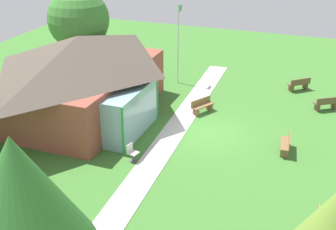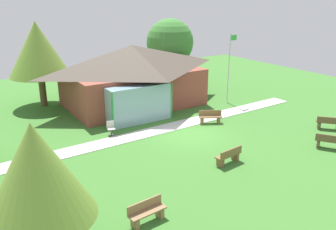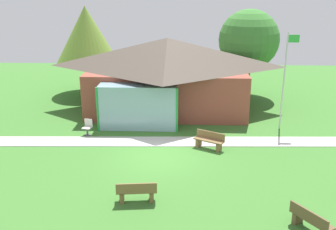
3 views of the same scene
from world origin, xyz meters
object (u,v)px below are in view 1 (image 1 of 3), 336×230
at_px(flagpole, 178,40).
at_px(tree_behind_pavilion_right, 78,19).
at_px(bench_front_right, 326,104).
at_px(pavilion, 83,74).
at_px(tree_west_hedge, 19,196).
at_px(patio_chair_west, 132,153).
at_px(bench_front_center, 286,144).
at_px(bench_lawn_far_right, 299,85).
at_px(bench_front_left, 322,227).
at_px(bench_rear_near_path, 202,106).

height_order(flagpole, tree_behind_pavilion_right, tree_behind_pavilion_right).
bearing_deg(tree_behind_pavilion_right, bench_front_right, -90.85).
distance_m(pavilion, tree_west_hedge, 13.47).
height_order(pavilion, flagpole, flagpole).
height_order(pavilion, patio_chair_west, pavilion).
bearing_deg(bench_front_center, pavilion, 80.82).
relative_size(flagpole, bench_front_center, 3.47).
distance_m(patio_chair_west, tree_west_hedge, 8.93).
xyz_separation_m(pavilion, bench_front_right, (5.33, -13.09, -1.96)).
height_order(pavilion, bench_front_center, pavilion).
bearing_deg(tree_west_hedge, bench_front_right, -23.61).
height_order(bench_front_center, tree_west_hedge, tree_west_hedge).
height_order(flagpole, bench_lawn_far_right, flagpole).
distance_m(flagpole, bench_front_right, 10.10).
relative_size(bench_front_right, bench_front_center, 0.97).
distance_m(bench_front_left, patio_chair_west, 8.98).
bearing_deg(bench_front_left, tree_behind_pavilion_right, -130.44).
distance_m(pavilion, bench_front_right, 14.26).
bearing_deg(pavilion, tree_behind_pavilion_right, 31.91).
xyz_separation_m(bench_front_center, tree_behind_pavilion_right, (6.12, 14.97, 3.57)).
bearing_deg(flagpole, bench_front_left, -141.90).
xyz_separation_m(flagpole, bench_front_center, (-7.08, -8.10, -2.56)).
height_order(bench_rear_near_path, patio_chair_west, patio_chair_west).
bearing_deg(tree_behind_pavilion_right, flagpole, -82.03).
bearing_deg(bench_front_left, bench_front_right, 176.66).
relative_size(patio_chair_west, tree_west_hedge, 0.16).
distance_m(flagpole, bench_rear_near_path, 5.69).
distance_m(bench_rear_near_path, tree_behind_pavilion_right, 10.93).
relative_size(bench_front_right, tree_west_hedge, 0.27).
distance_m(pavilion, bench_front_center, 11.67).
bearing_deg(bench_rear_near_path, bench_front_center, 88.94).
height_order(bench_front_right, patio_chair_west, patio_chair_west).
relative_size(bench_rear_near_path, bench_front_center, 0.99).
bearing_deg(bench_front_left, bench_front_center, -166.29).
xyz_separation_m(pavilion, bench_front_center, (-0.55, -11.49, -1.96)).
relative_size(flagpole, bench_rear_near_path, 3.50).
xyz_separation_m(flagpole, bench_rear_near_path, (-4.12, -2.96, -2.56)).
bearing_deg(bench_front_center, tree_behind_pavilion_right, 61.29).
relative_size(bench_rear_near_path, patio_chair_west, 1.77).
relative_size(bench_front_left, bench_front_center, 1.00).
relative_size(flagpole, bench_front_left, 3.48).
relative_size(flagpole, patio_chair_west, 6.22).
relative_size(pavilion, patio_chair_west, 12.30).
relative_size(pavilion, flagpole, 1.98).
distance_m(bench_front_left, bench_lawn_far_right, 14.48).
height_order(bench_front_left, patio_chair_west, patio_chair_west).
height_order(pavilion, bench_front_right, pavilion).
bearing_deg(flagpole, bench_front_right, -97.10).
distance_m(bench_front_center, tree_behind_pavilion_right, 16.56).
bearing_deg(pavilion, bench_front_right, -67.84).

